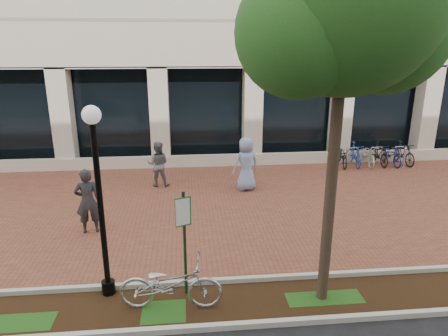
{
  "coord_description": "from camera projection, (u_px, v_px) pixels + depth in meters",
  "views": [
    {
      "loc": [
        -0.91,
        -12.2,
        5.09
      ],
      "look_at": [
        0.21,
        -0.8,
        1.54
      ],
      "focal_mm": 32.0,
      "sensor_mm": 36.0,
      "label": 1
    }
  ],
  "objects": [
    {
      "name": "ground",
      "position": [
        215.0,
        205.0,
        13.19
      ],
      "size": [
        120.0,
        120.0,
        0.0
      ],
      "primitive_type": "plane",
      "color": "black",
      "rests_on": "ground"
    },
    {
      "name": "brick_plaza",
      "position": [
        215.0,
        205.0,
        13.19
      ],
      "size": [
        40.0,
        9.0,
        0.01
      ],
      "primitive_type": "cube",
      "color": "brown",
      "rests_on": "ground"
    },
    {
      "name": "planting_strip",
      "position": [
        235.0,
        303.0,
        8.2
      ],
      "size": [
        40.0,
        1.5,
        0.01
      ],
      "primitive_type": "cube",
      "color": "black",
      "rests_on": "ground"
    },
    {
      "name": "curb_plaza_side",
      "position": [
        231.0,
        280.0,
        8.9
      ],
      "size": [
        40.0,
        0.12,
        0.12
      ],
      "primitive_type": "cube",
      "color": "#B9B9AF",
      "rests_on": "ground"
    },
    {
      "name": "curb_street_side",
      "position": [
        240.0,
        325.0,
        7.47
      ],
      "size": [
        40.0,
        0.12,
        0.12
      ],
      "primitive_type": "cube",
      "color": "#B9B9AF",
      "rests_on": "ground"
    },
    {
      "name": "parking_sign",
      "position": [
        184.0,
        231.0,
        8.07
      ],
      "size": [
        0.34,
        0.07,
        2.33
      ],
      "rotation": [
        0.0,
        0.0,
        0.37
      ],
      "color": "#153C1F",
      "rests_on": "ground"
    },
    {
      "name": "lamppost",
      "position": [
        99.0,
        194.0,
        7.86
      ],
      "size": [
        0.36,
        0.36,
        4.02
      ],
      "color": "black",
      "rests_on": "ground"
    },
    {
      "name": "street_tree",
      "position": [
        348.0,
        10.0,
        6.75
      ],
      "size": [
        4.03,
        3.36,
        7.54
      ],
      "color": "#4D392C",
      "rests_on": "ground"
    },
    {
      "name": "locked_bicycle",
      "position": [
        171.0,
        284.0,
        7.92
      ],
      "size": [
        2.12,
        0.9,
        1.09
      ],
      "primitive_type": "imported",
      "rotation": [
        0.0,
        0.0,
        1.48
      ],
      "color": "#BCBCC1",
      "rests_on": "ground"
    },
    {
      "name": "pedestrian_left",
      "position": [
        88.0,
        201.0,
        11.06
      ],
      "size": [
        0.75,
        0.56,
        1.87
      ],
      "primitive_type": "imported",
      "rotation": [
        0.0,
        0.0,
        3.31
      ],
      "color": "#27282C",
      "rests_on": "ground"
    },
    {
      "name": "pedestrian_mid",
      "position": [
        158.0,
        164.0,
        14.78
      ],
      "size": [
        0.89,
        0.73,
        1.7
      ],
      "primitive_type": "imported",
      "rotation": [
        0.0,
        0.0,
        3.03
      ],
      "color": "#5F5E63",
      "rests_on": "ground"
    },
    {
      "name": "pedestrian_right",
      "position": [
        246.0,
        164.0,
        14.34
      ],
      "size": [
        1.11,
        0.9,
        1.96
      ],
      "primitive_type": "imported",
      "rotation": [
        0.0,
        0.0,
        3.46
      ],
      "color": "#8398C3",
      "rests_on": "ground"
    },
    {
      "name": "bollard",
      "position": [
        404.0,
        157.0,
        17.1
      ],
      "size": [
        0.12,
        0.12,
        0.91
      ],
      "color": "silver",
      "rests_on": "ground"
    },
    {
      "name": "bike_rack_cluster",
      "position": [
        372.0,
        155.0,
        17.49
      ],
      "size": [
        3.5,
        1.79,
        1.0
      ],
      "rotation": [
        0.0,
        0.0,
        -0.05
      ],
      "color": "black",
      "rests_on": "ground"
    }
  ]
}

